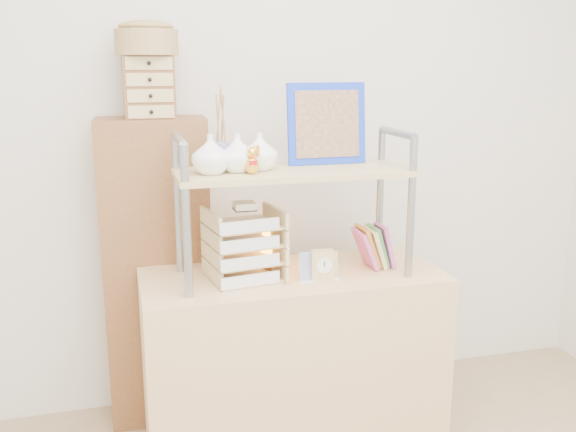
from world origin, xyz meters
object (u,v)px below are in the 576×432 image
Objects in this scene: letter_tray at (245,249)px; salt_lamp at (275,245)px; desk at (293,360)px; cabinet at (158,274)px.

letter_tray is 0.17m from salt_lamp.
desk is at bearing -53.72° from salt_lamp.
cabinet reaches higher than letter_tray.
salt_lamp is at bearing -30.41° from cabinet.
letter_tray is at bearing -48.35° from cabinet.
salt_lamp is (-0.06, 0.08, 0.48)m from desk.
cabinet is (-0.51, 0.37, 0.30)m from desk.
cabinet is 4.38× the size of letter_tray.
desk is at bearing 3.93° from letter_tray.
cabinet reaches higher than salt_lamp.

